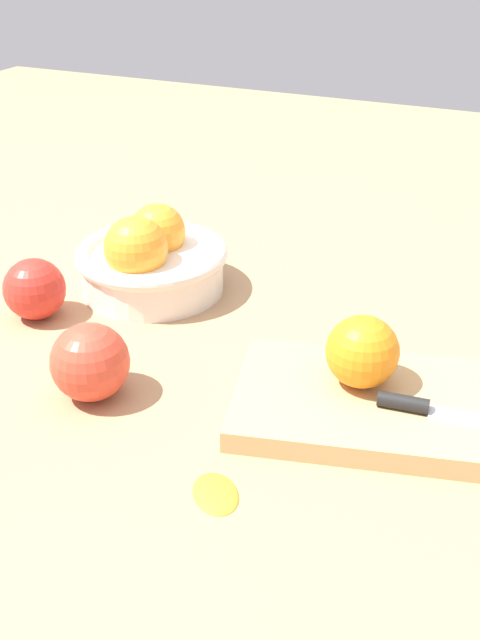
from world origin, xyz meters
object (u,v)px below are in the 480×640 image
(orange_on_board, at_px, (362,352))
(apple_back_left, at_px, (35,289))
(knife, at_px, (441,412))
(apple_front_left, at_px, (90,362))
(bowl, at_px, (151,259))
(cutting_board, at_px, (361,403))

(orange_on_board, height_order, apple_back_left, orange_on_board)
(knife, bearing_deg, apple_front_left, -166.80)
(apple_front_left, bearing_deg, bowl, 105.75)
(bowl, bearing_deg, cutting_board, -24.71)
(cutting_board, relative_size, orange_on_board, 3.43)
(apple_front_left, height_order, apple_back_left, apple_front_left)
(cutting_board, xyz_separation_m, knife, (0.07, -0.00, 0.02))
(cutting_board, height_order, apple_front_left, apple_front_left)
(knife, distance_m, apple_back_left, 0.46)
(apple_front_left, distance_m, apple_back_left, 0.18)
(orange_on_board, relative_size, apple_front_left, 0.90)
(bowl, height_order, cutting_board, bowl)
(cutting_board, bearing_deg, apple_front_left, -162.13)
(knife, xyz_separation_m, apple_back_left, (-0.46, 0.03, 0.01))
(apple_back_left, bearing_deg, knife, -3.90)
(knife, bearing_deg, apple_back_left, 176.10)
(apple_back_left, bearing_deg, bowl, 53.12)
(knife, relative_size, apple_back_left, 2.24)
(orange_on_board, bearing_deg, bowl, 157.44)
(orange_on_board, relative_size, apple_back_left, 0.97)
(bowl, xyz_separation_m, apple_front_left, (0.06, -0.22, -0.00))
(cutting_board, xyz_separation_m, apple_back_left, (-0.39, 0.03, 0.02))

